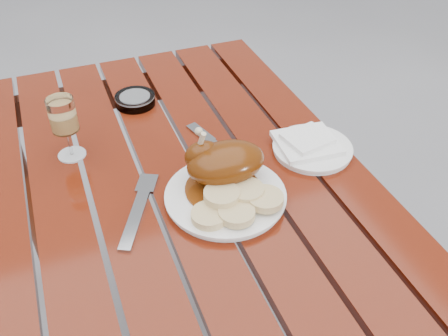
{
  "coord_description": "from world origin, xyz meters",
  "views": [
    {
      "loc": [
        -0.19,
        -0.77,
        1.43
      ],
      "look_at": [
        0.1,
        -0.02,
        0.78
      ],
      "focal_mm": 40.0,
      "sensor_mm": 36.0,
      "label": 1
    }
  ],
  "objects_px": {
    "wine_glass": "(66,128)",
    "side_plate": "(312,149)",
    "ashtray": "(135,100)",
    "table": "(185,295)",
    "dinner_plate": "(225,197)"
  },
  "relations": [
    {
      "from": "side_plate",
      "to": "ashtray",
      "type": "xyz_separation_m",
      "value": [
        -0.32,
        0.34,
        0.01
      ]
    },
    {
      "from": "table",
      "to": "side_plate",
      "type": "xyz_separation_m",
      "value": [
        0.32,
        -0.0,
        0.38
      ]
    },
    {
      "from": "table",
      "to": "dinner_plate",
      "type": "distance_m",
      "value": 0.4
    },
    {
      "from": "wine_glass",
      "to": "ashtray",
      "type": "distance_m",
      "value": 0.25
    },
    {
      "from": "wine_glass",
      "to": "side_plate",
      "type": "distance_m",
      "value": 0.54
    },
    {
      "from": "table",
      "to": "ashtray",
      "type": "distance_m",
      "value": 0.51
    },
    {
      "from": "wine_glass",
      "to": "side_plate",
      "type": "bearing_deg",
      "value": -19.6
    },
    {
      "from": "wine_glass",
      "to": "side_plate",
      "type": "relative_size",
      "value": 0.81
    },
    {
      "from": "table",
      "to": "ashtray",
      "type": "relative_size",
      "value": 11.76
    },
    {
      "from": "ashtray",
      "to": "wine_glass",
      "type": "bearing_deg",
      "value": -138.5
    },
    {
      "from": "ashtray",
      "to": "table",
      "type": "bearing_deg",
      "value": -89.11
    },
    {
      "from": "wine_glass",
      "to": "table",
      "type": "bearing_deg",
      "value": -43.19
    },
    {
      "from": "table",
      "to": "ashtray",
      "type": "xyz_separation_m",
      "value": [
        -0.01,
        0.34,
        0.39
      ]
    },
    {
      "from": "dinner_plate",
      "to": "ashtray",
      "type": "bearing_deg",
      "value": 101.36
    },
    {
      "from": "table",
      "to": "wine_glass",
      "type": "xyz_separation_m",
      "value": [
        -0.19,
        0.18,
        0.45
      ]
    }
  ]
}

